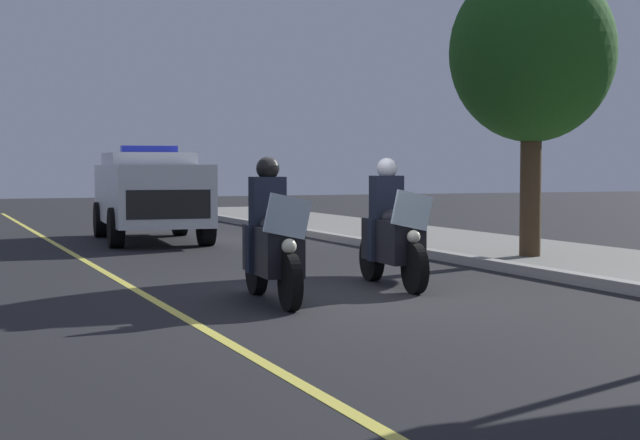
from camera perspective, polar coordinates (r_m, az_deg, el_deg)
ground_plane at (r=11.96m, az=1.77°, el=-4.54°), size 80.00×80.00×0.00m
curb_strip at (r=13.69m, az=14.91°, el=-3.36°), size 48.00×0.24×0.15m
lane_stripe_center at (r=11.23m, az=-9.01°, el=-5.06°), size 48.00×0.12×0.01m
police_motorcycle_lead_left at (r=11.46m, az=-2.84°, el=-1.37°), size 2.14×0.62×1.72m
police_motorcycle_lead_right at (r=12.95m, az=4.23°, el=-0.85°), size 2.14×0.62×1.72m
police_suv at (r=21.17m, az=-9.93°, el=1.65°), size 5.03×2.36×2.05m
tree_mid_block at (r=16.75m, az=12.33°, el=9.49°), size 2.75×2.75×4.89m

